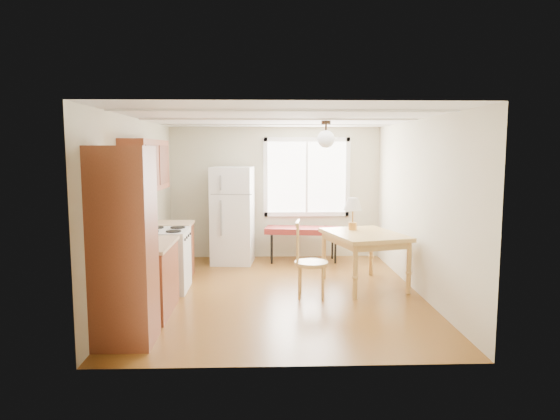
{
  "coord_description": "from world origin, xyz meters",
  "views": [
    {
      "loc": [
        -0.23,
        -7.05,
        2.05
      ],
      "look_at": [
        0.02,
        0.51,
        1.15
      ],
      "focal_mm": 32.0,
      "sensor_mm": 36.0,
      "label": 1
    }
  ],
  "objects_px": {
    "refrigerator": "(233,215)",
    "bench": "(303,231)",
    "chair": "(304,254)",
    "dining_table": "(364,240)"
  },
  "relations": [
    {
      "from": "bench",
      "to": "dining_table",
      "type": "height_order",
      "value": "dining_table"
    },
    {
      "from": "chair",
      "to": "refrigerator",
      "type": "bearing_deg",
      "value": 124.19
    },
    {
      "from": "refrigerator",
      "to": "chair",
      "type": "relative_size",
      "value": 1.64
    },
    {
      "from": "dining_table",
      "to": "chair",
      "type": "relative_size",
      "value": 1.42
    },
    {
      "from": "refrigerator",
      "to": "bench",
      "type": "distance_m",
      "value": 1.33
    },
    {
      "from": "refrigerator",
      "to": "dining_table",
      "type": "bearing_deg",
      "value": -33.03
    },
    {
      "from": "bench",
      "to": "chair",
      "type": "distance_m",
      "value": 2.27
    },
    {
      "from": "refrigerator",
      "to": "chair",
      "type": "bearing_deg",
      "value": -57.4
    },
    {
      "from": "bench",
      "to": "dining_table",
      "type": "xyz_separation_m",
      "value": [
        0.79,
        -1.72,
        0.14
      ]
    },
    {
      "from": "refrigerator",
      "to": "dining_table",
      "type": "distance_m",
      "value": 2.67
    }
  ]
}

